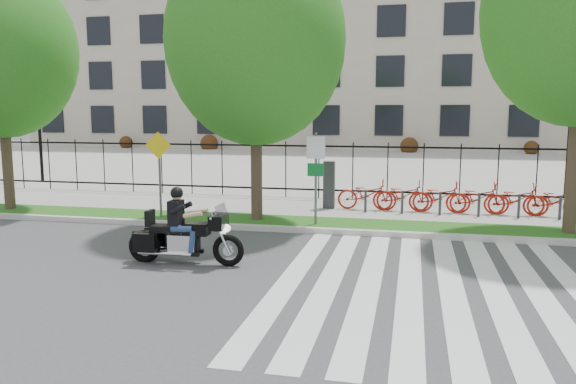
# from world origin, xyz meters

# --- Properties ---
(ground) EXTENTS (120.00, 120.00, 0.00)m
(ground) POSITION_xyz_m (0.00, 0.00, 0.00)
(ground) COLOR #3E3F41
(ground) RESTS_ON ground
(curb) EXTENTS (60.00, 0.20, 0.15)m
(curb) POSITION_xyz_m (0.00, 4.10, 0.07)
(curb) COLOR #BCB8B1
(curb) RESTS_ON ground
(grass_verge) EXTENTS (60.00, 1.50, 0.15)m
(grass_verge) POSITION_xyz_m (0.00, 4.95, 0.07)
(grass_verge) COLOR #215014
(grass_verge) RESTS_ON ground
(sidewalk) EXTENTS (60.00, 3.50, 0.15)m
(sidewalk) POSITION_xyz_m (0.00, 7.45, 0.07)
(sidewalk) COLOR #9F9C95
(sidewalk) RESTS_ON ground
(plaza) EXTENTS (80.00, 34.00, 0.10)m
(plaza) POSITION_xyz_m (0.00, 25.00, 0.05)
(plaza) COLOR #9F9C95
(plaza) RESTS_ON ground
(crosswalk_stripes) EXTENTS (5.70, 8.00, 0.01)m
(crosswalk_stripes) POSITION_xyz_m (4.83, 0.00, 0.01)
(crosswalk_stripes) COLOR silver
(crosswalk_stripes) RESTS_ON ground
(iron_fence) EXTENTS (30.00, 0.06, 2.00)m
(iron_fence) POSITION_xyz_m (0.00, 9.20, 1.15)
(iron_fence) COLOR black
(iron_fence) RESTS_ON sidewalk
(office_building) EXTENTS (60.00, 21.90, 20.15)m
(office_building) POSITION_xyz_m (0.00, 44.92, 9.97)
(office_building) COLOR #B0A18E
(office_building) RESTS_ON ground
(lamp_post_left) EXTENTS (1.06, 0.70, 4.25)m
(lamp_post_left) POSITION_xyz_m (-12.00, 12.00, 3.21)
(lamp_post_left) COLOR black
(lamp_post_left) RESTS_ON ground
(lamp_post_right) EXTENTS (1.06, 0.70, 4.25)m
(lamp_post_right) POSITION_xyz_m (10.00, 12.00, 3.21)
(lamp_post_right) COLOR black
(lamp_post_right) RESTS_ON ground
(street_tree_1) EXTENTS (4.99, 4.99, 7.85)m
(street_tree_1) POSITION_xyz_m (0.11, 4.95, 5.12)
(street_tree_1) COLOR #372A1E
(street_tree_1) RESTS_ON grass_verge
(bike_share_station) EXTENTS (9.99, 0.86, 1.50)m
(bike_share_station) POSITION_xyz_m (6.84, 7.20, 0.63)
(bike_share_station) COLOR #2D2D33
(bike_share_station) RESTS_ON sidewalk
(sign_pole_regulatory) EXTENTS (0.50, 0.09, 2.50)m
(sign_pole_regulatory) POSITION_xyz_m (1.88, 4.58, 1.74)
(sign_pole_regulatory) COLOR #59595B
(sign_pole_regulatory) RESTS_ON grass_verge
(sign_pole_warning) EXTENTS (0.78, 0.09, 2.49)m
(sign_pole_warning) POSITION_xyz_m (-2.69, 4.58, 1.74)
(sign_pole_warning) COLOR #59595B
(sign_pole_warning) RESTS_ON grass_verge
(motorcycle_rider) EXTENTS (2.57, 0.76, 1.98)m
(motorcycle_rider) POSITION_xyz_m (-0.23, 0.54, 0.66)
(motorcycle_rider) COLOR black
(motorcycle_rider) RESTS_ON ground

